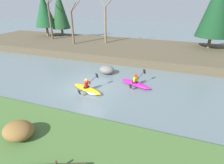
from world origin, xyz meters
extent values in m
plane|color=slate|center=(0.00, 0.00, 0.00)|extent=(90.00, 90.00, 0.00)
cube|color=#476B33|center=(0.00, -6.96, 0.39)|extent=(44.00, 5.26, 0.78)
cube|color=brown|center=(0.00, 10.58, 0.43)|extent=(44.00, 10.03, 0.85)
cylinder|color=#7A664C|center=(-13.37, 12.61, 1.59)|extent=(0.36, 0.36, 1.48)
cone|color=#194C28|center=(-13.37, 12.61, 4.71)|extent=(3.20, 3.20, 4.76)
cylinder|color=brown|center=(-11.37, 13.74, 1.42)|extent=(0.36, 0.36, 1.15)
cone|color=#1E4723|center=(-11.37, 13.74, 4.86)|extent=(2.77, 2.77, 5.73)
cylinder|color=brown|center=(9.99, 12.85, 1.54)|extent=(0.36, 0.36, 1.37)
cone|color=#143D1E|center=(9.99, 12.85, 5.94)|extent=(3.69, 3.69, 7.43)
cylinder|color=brown|center=(-11.25, 10.96, 3.30)|extent=(0.28, 0.28, 4.90)
cylinder|color=brown|center=(-6.72, 9.33, 2.91)|extent=(0.28, 0.28, 4.11)
cylinder|color=brown|center=(-7.43, 9.92, 5.46)|extent=(1.54, 1.31, 1.39)
cylinder|color=brown|center=(-5.97, 8.70, 5.38)|extent=(1.61, 1.38, 1.23)
cylinder|color=brown|center=(-6.42, 10.14, 5.54)|extent=(0.72, 1.73, 1.54)
cylinder|color=#7A664C|center=(-2.91, 11.30, 3.17)|extent=(0.28, 0.28, 4.63)
cylinder|color=#7A664C|center=(-3.70, 11.97, 6.06)|extent=(1.72, 1.47, 1.55)
cylinder|color=#7A664C|center=(-2.06, 10.59, 5.97)|extent=(1.80, 1.54, 1.37)
cylinder|color=#7A664C|center=(-2.57, 12.22, 6.15)|extent=(0.79, 1.94, 1.72)
ellipsoid|color=brown|center=(-0.04, -6.74, 1.15)|extent=(1.39, 1.16, 0.75)
ellipsoid|color=#C61999|center=(3.45, 1.46, 0.17)|extent=(2.73, 1.55, 0.34)
cone|color=#C61999|center=(4.60, 1.01, 0.19)|extent=(0.40, 0.31, 0.20)
cylinder|color=black|center=(3.40, 1.48, 0.31)|extent=(0.62, 0.62, 0.08)
cylinder|color=yellow|center=(3.40, 1.48, 0.56)|extent=(0.39, 0.39, 0.42)
sphere|color=red|center=(3.40, 1.48, 0.89)|extent=(0.30, 0.30, 0.23)
cylinder|color=yellow|center=(3.58, 1.67, 0.65)|extent=(0.17, 0.24, 0.35)
cylinder|color=yellow|center=(3.41, 1.22, 0.65)|extent=(0.17, 0.24, 0.35)
cylinder|color=black|center=(3.62, 1.40, 0.69)|extent=(0.74, 1.79, 0.65)
cube|color=black|center=(3.97, 2.28, 1.00)|extent=(0.24, 0.22, 0.41)
cube|color=black|center=(3.26, 0.51, 0.38)|extent=(0.24, 0.22, 0.41)
ellipsoid|color=yellow|center=(0.18, -0.60, 0.17)|extent=(2.75, 1.42, 0.34)
cone|color=yellow|center=(1.36, -0.99, 0.19)|extent=(0.40, 0.30, 0.20)
cylinder|color=black|center=(0.13, -0.59, 0.31)|extent=(0.61, 0.61, 0.08)
cylinder|color=red|center=(0.13, -0.59, 0.56)|extent=(0.38, 0.38, 0.42)
sphere|color=yellow|center=(0.13, -0.59, 0.89)|extent=(0.29, 0.29, 0.23)
cylinder|color=red|center=(0.30, -0.39, 0.65)|extent=(0.16, 0.24, 0.35)
cylinder|color=red|center=(0.15, -0.85, 0.65)|extent=(0.16, 0.24, 0.35)
cylinder|color=black|center=(0.35, -0.66, 0.69)|extent=(0.64, 1.83, 0.65)
cube|color=black|center=(0.65, 0.24, 1.00)|extent=(0.24, 0.21, 0.41)
cube|color=black|center=(0.05, -1.56, 0.38)|extent=(0.24, 0.21, 0.41)
ellipsoid|color=white|center=(0.70, -0.78, 0.09)|extent=(1.26, 1.01, 0.18)
ellipsoid|color=slate|center=(0.40, 3.05, 0.39)|extent=(1.39, 1.09, 0.79)
cylinder|color=#4C3828|center=(2.52, -7.59, 1.12)|extent=(0.08, 0.08, 0.20)
camera|label=1|loc=(5.80, -11.01, 6.39)|focal=28.00mm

